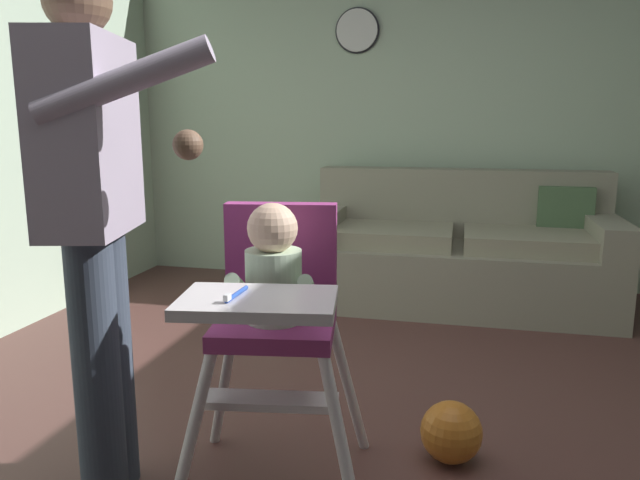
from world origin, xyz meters
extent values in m
cube|color=brown|center=(0.00, 0.00, -0.05)|extent=(5.87, 6.65, 0.10)
cube|color=#B2CAAE|center=(0.00, 2.56, 1.28)|extent=(5.07, 0.06, 2.55)
cube|color=gray|center=(0.31, 1.98, 0.20)|extent=(1.92, 0.84, 0.40)
cube|color=gray|center=(0.31, 2.31, 0.63)|extent=(1.92, 0.22, 0.46)
cube|color=gray|center=(-0.57, 1.98, 0.50)|extent=(0.20, 0.84, 0.20)
cube|color=gray|center=(1.18, 1.98, 0.50)|extent=(0.20, 0.84, 0.20)
cube|color=gray|center=(-0.11, 1.93, 0.46)|extent=(0.75, 0.60, 0.11)
cube|color=gray|center=(0.72, 1.93, 0.46)|extent=(0.75, 0.60, 0.11)
cube|color=#4C6B47|center=(0.97, 2.18, 0.60)|extent=(0.35, 0.12, 0.34)
cylinder|color=white|center=(-0.41, -0.48, 0.26)|extent=(0.15, 0.19, 0.54)
cylinder|color=white|center=(0.02, -0.41, 0.26)|extent=(0.19, 0.15, 0.54)
cylinder|color=white|center=(-0.48, -0.04, 0.26)|extent=(0.19, 0.15, 0.54)
cylinder|color=white|center=(-0.04, 0.03, 0.26)|extent=(0.15, 0.19, 0.54)
cube|color=#983478|center=(-0.23, -0.22, 0.55)|extent=(0.41, 0.41, 0.05)
cube|color=#983478|center=(-0.25, -0.08, 0.75)|extent=(0.37, 0.13, 0.34)
cube|color=white|center=(-0.18, -0.51, 0.72)|extent=(0.44, 0.32, 0.03)
cube|color=white|center=(-0.21, -0.33, 0.36)|extent=(0.41, 0.16, 0.02)
cylinder|color=beige|center=(-0.22, -0.24, 0.69)|extent=(0.19, 0.19, 0.22)
sphere|color=beige|center=(-0.22, -0.25, 0.87)|extent=(0.15, 0.15, 0.15)
cylinder|color=beige|center=(-0.32, -0.30, 0.70)|extent=(0.07, 0.15, 0.10)
cylinder|color=beige|center=(-0.11, -0.27, 0.70)|extent=(0.07, 0.15, 0.10)
cylinder|color=blue|center=(-0.24, -0.52, 0.74)|extent=(0.02, 0.13, 0.01)
cube|color=white|center=(-0.24, -0.58, 0.75)|extent=(0.01, 0.02, 0.02)
cylinder|color=#384252|center=(-0.73, -0.41, 0.43)|extent=(0.14, 0.14, 0.85)
cylinder|color=#384252|center=(-0.76, -0.30, 0.43)|extent=(0.14, 0.14, 0.85)
cube|color=#9F92A7|center=(-0.75, -0.35, 1.13)|extent=(0.29, 0.44, 0.56)
sphere|color=brown|center=(-0.75, -0.35, 1.50)|extent=(0.19, 0.19, 0.19)
cylinder|color=#9F92A7|center=(-0.54, -0.49, 1.27)|extent=(0.48, 0.19, 0.23)
sphere|color=brown|center=(-0.39, -0.45, 1.11)|extent=(0.08, 0.08, 0.08)
cylinder|color=#9F92A7|center=(-0.81, -0.12, 1.13)|extent=(0.07, 0.07, 0.51)
sphere|color=orange|center=(0.32, 0.08, 0.11)|extent=(0.22, 0.22, 0.22)
cylinder|color=white|center=(-0.46, 2.51, 1.81)|extent=(0.29, 0.03, 0.29)
cylinder|color=black|center=(-0.46, 2.52, 1.81)|extent=(0.32, 0.02, 0.32)
camera|label=1|loc=(0.31, -1.91, 1.17)|focal=33.80mm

